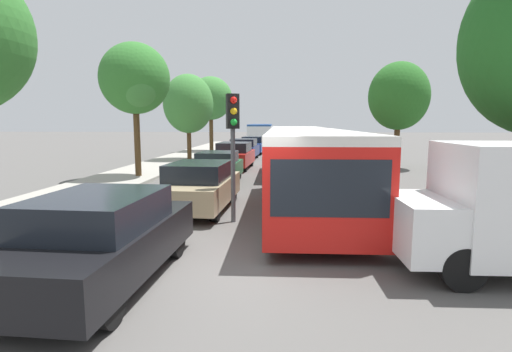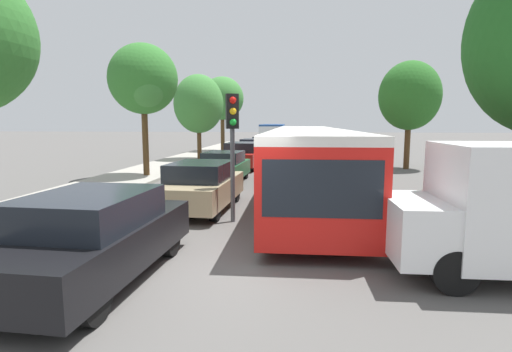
{
  "view_description": "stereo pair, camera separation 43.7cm",
  "coord_description": "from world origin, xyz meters",
  "px_view_note": "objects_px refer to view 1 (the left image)",
  "views": [
    {
      "loc": [
        0.98,
        -6.96,
        2.67
      ],
      "look_at": [
        0.2,
        3.88,
        1.2
      ],
      "focal_mm": 28.0,
      "sensor_mm": 36.0,
      "label": 1
    },
    {
      "loc": [
        1.41,
        -6.92,
        2.67
      ],
      "look_at": [
        0.2,
        3.88,
        1.2
      ],
      "focal_mm": 28.0,
      "sensor_mm": 36.0,
      "label": 2
    }
  ],
  "objects_px": {
    "queued_car_tan": "(200,186)",
    "tree_left_distant": "(212,100)",
    "city_bus_rear": "(261,133)",
    "queued_car_red": "(235,155)",
    "tree_left_mid": "(135,80)",
    "queued_car_navy": "(244,149)",
    "tree_left_far": "(188,104)",
    "traffic_light": "(233,129)",
    "queued_car_black": "(101,239)",
    "queued_car_blue": "(253,145)",
    "tree_right_mid": "(399,96)",
    "articulated_bus": "(302,156)",
    "queued_car_green": "(218,167)"
  },
  "relations": [
    {
      "from": "queued_car_green",
      "to": "tree_right_mid",
      "type": "distance_m",
      "value": 11.87
    },
    {
      "from": "tree_right_mid",
      "to": "traffic_light",
      "type": "bearing_deg",
      "value": -120.54
    },
    {
      "from": "queued_car_red",
      "to": "traffic_light",
      "type": "distance_m",
      "value": 12.52
    },
    {
      "from": "city_bus_rear",
      "to": "queued_car_green",
      "type": "height_order",
      "value": "city_bus_rear"
    },
    {
      "from": "city_bus_rear",
      "to": "queued_car_black",
      "type": "relative_size",
      "value": 2.54
    },
    {
      "from": "queued_car_navy",
      "to": "city_bus_rear",
      "type": "bearing_deg",
      "value": 2.07
    },
    {
      "from": "city_bus_rear",
      "to": "tree_left_distant",
      "type": "relative_size",
      "value": 1.7
    },
    {
      "from": "queued_car_green",
      "to": "queued_car_blue",
      "type": "distance_m",
      "value": 16.34
    },
    {
      "from": "city_bus_rear",
      "to": "queued_car_red",
      "type": "relative_size",
      "value": 2.54
    },
    {
      "from": "queued_car_green",
      "to": "queued_car_red",
      "type": "distance_m",
      "value": 5.36
    },
    {
      "from": "queued_car_blue",
      "to": "queued_car_green",
      "type": "bearing_deg",
      "value": -178.55
    },
    {
      "from": "queued_car_tan",
      "to": "tree_left_mid",
      "type": "height_order",
      "value": "tree_left_mid"
    },
    {
      "from": "tree_left_mid",
      "to": "queued_car_blue",
      "type": "bearing_deg",
      "value": 74.67
    },
    {
      "from": "tree_left_far",
      "to": "queued_car_navy",
      "type": "bearing_deg",
      "value": 21.06
    },
    {
      "from": "tree_left_distant",
      "to": "queued_car_red",
      "type": "bearing_deg",
      "value": -74.1
    },
    {
      "from": "city_bus_rear",
      "to": "queued_car_tan",
      "type": "distance_m",
      "value": 35.26
    },
    {
      "from": "city_bus_rear",
      "to": "queued_car_black",
      "type": "xyz_separation_m",
      "value": [
        -0.19,
        -40.89,
        -0.63
      ]
    },
    {
      "from": "queued_car_tan",
      "to": "queued_car_green",
      "type": "xyz_separation_m",
      "value": [
        -0.38,
        5.58,
        -0.05
      ]
    },
    {
      "from": "queued_car_black",
      "to": "tree_left_distant",
      "type": "relative_size",
      "value": 0.67
    },
    {
      "from": "queued_car_tan",
      "to": "tree_left_mid",
      "type": "xyz_separation_m",
      "value": [
        -4.33,
        6.51,
        3.82
      ]
    },
    {
      "from": "queued_car_green",
      "to": "queued_car_navy",
      "type": "distance_m",
      "value": 11.19
    },
    {
      "from": "traffic_light",
      "to": "tree_left_mid",
      "type": "bearing_deg",
      "value": -163.21
    },
    {
      "from": "tree_left_distant",
      "to": "city_bus_rear",
      "type": "bearing_deg",
      "value": 72.63
    },
    {
      "from": "queued_car_tan",
      "to": "city_bus_rear",
      "type": "bearing_deg",
      "value": 2.82
    },
    {
      "from": "queued_car_black",
      "to": "tree_left_mid",
      "type": "distance_m",
      "value": 13.3
    },
    {
      "from": "tree_left_distant",
      "to": "tree_right_mid",
      "type": "height_order",
      "value": "tree_left_distant"
    },
    {
      "from": "queued_car_blue",
      "to": "tree_left_distant",
      "type": "distance_m",
      "value": 5.69
    },
    {
      "from": "queued_car_navy",
      "to": "articulated_bus",
      "type": "bearing_deg",
      "value": -162.48
    },
    {
      "from": "queued_car_red",
      "to": "tree_left_mid",
      "type": "height_order",
      "value": "tree_left_mid"
    },
    {
      "from": "queued_car_red",
      "to": "tree_left_far",
      "type": "distance_m",
      "value": 6.56
    },
    {
      "from": "tree_left_mid",
      "to": "city_bus_rear",
      "type": "bearing_deg",
      "value": 81.92
    },
    {
      "from": "queued_car_tan",
      "to": "tree_left_distant",
      "type": "distance_m",
      "value": 24.19
    },
    {
      "from": "city_bus_rear",
      "to": "tree_right_mid",
      "type": "height_order",
      "value": "tree_right_mid"
    },
    {
      "from": "queued_car_navy",
      "to": "tree_right_mid",
      "type": "bearing_deg",
      "value": -114.83
    },
    {
      "from": "tree_left_mid",
      "to": "tree_right_mid",
      "type": "height_order",
      "value": "tree_left_mid"
    },
    {
      "from": "queued_car_tan",
      "to": "queued_car_navy",
      "type": "distance_m",
      "value": 16.77
    },
    {
      "from": "queued_car_red",
      "to": "articulated_bus",
      "type": "bearing_deg",
      "value": -152.22
    },
    {
      "from": "queued_car_tan",
      "to": "tree_left_far",
      "type": "bearing_deg",
      "value": 17.08
    },
    {
      "from": "queued_car_tan",
      "to": "tree_right_mid",
      "type": "bearing_deg",
      "value": -34.79
    },
    {
      "from": "queued_car_navy",
      "to": "traffic_light",
      "type": "bearing_deg",
      "value": -172.66
    },
    {
      "from": "queued_car_green",
      "to": "queued_car_blue",
      "type": "relative_size",
      "value": 0.94
    },
    {
      "from": "queued_car_tan",
      "to": "tree_left_mid",
      "type": "relative_size",
      "value": 0.68
    },
    {
      "from": "queued_car_black",
      "to": "tree_left_distant",
      "type": "bearing_deg",
      "value": 9.2
    },
    {
      "from": "queued_car_navy",
      "to": "tree_left_far",
      "type": "xyz_separation_m",
      "value": [
        -3.66,
        -1.41,
        3.15
      ]
    },
    {
      "from": "queued_car_tan",
      "to": "queued_car_black",
      "type": "bearing_deg",
      "value": 177.98
    },
    {
      "from": "queued_car_tan",
      "to": "tree_left_mid",
      "type": "distance_m",
      "value": 8.7
    },
    {
      "from": "queued_car_navy",
      "to": "tree_left_far",
      "type": "relative_size",
      "value": 0.73
    },
    {
      "from": "queued_car_black",
      "to": "tree_left_far",
      "type": "height_order",
      "value": "tree_left_far"
    },
    {
      "from": "queued_car_tan",
      "to": "traffic_light",
      "type": "distance_m",
      "value": 2.53
    },
    {
      "from": "articulated_bus",
      "to": "queued_car_green",
      "type": "distance_m",
      "value": 4.26
    }
  ]
}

